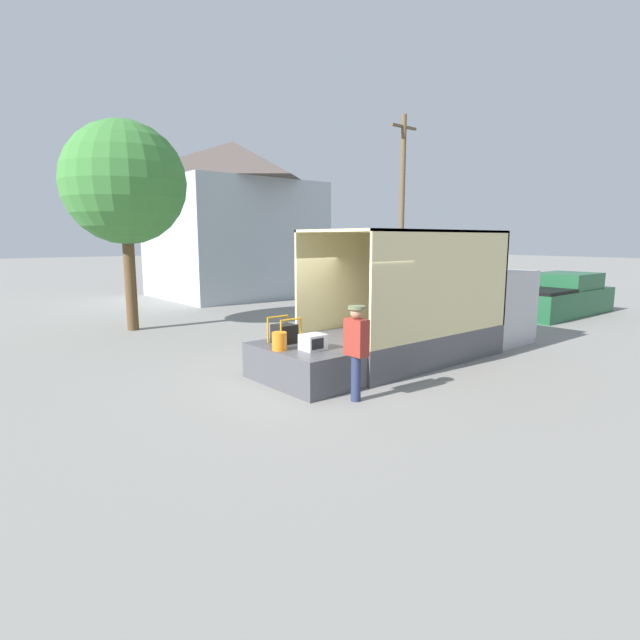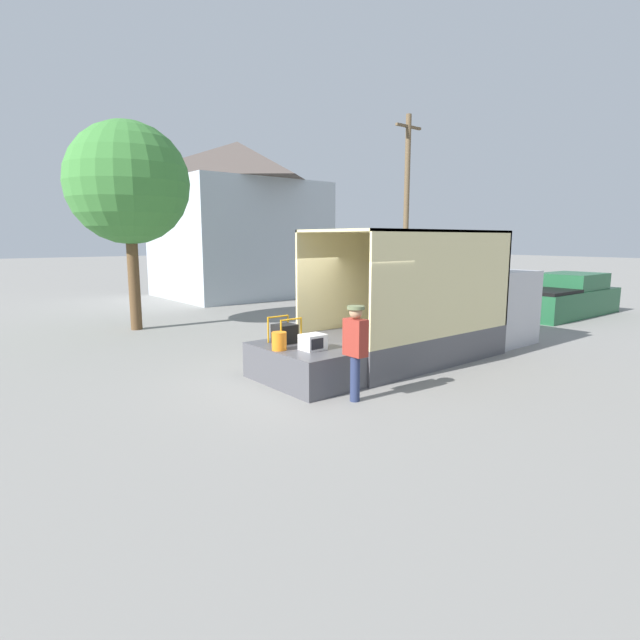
% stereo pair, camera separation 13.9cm
% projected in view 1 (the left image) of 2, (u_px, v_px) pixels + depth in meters
% --- Properties ---
extents(ground_plane, '(160.00, 160.00, 0.00)m').
position_uv_depth(ground_plane, '(329.00, 376.00, 10.82)').
color(ground_plane, gray).
extents(box_truck, '(6.87, 2.44, 3.14)m').
position_uv_depth(box_truck, '(444.00, 317.00, 13.21)').
color(box_truck, '#B2B2B7').
rests_on(box_truck, ground).
extents(tailgate_deck, '(1.47, 2.32, 0.75)m').
position_uv_depth(tailgate_deck, '(303.00, 365.00, 10.29)').
color(tailgate_deck, '#4C4C51').
rests_on(tailgate_deck, ground).
extents(microwave, '(0.46, 0.41, 0.31)m').
position_uv_depth(microwave, '(313.00, 342.00, 9.93)').
color(microwave, white).
rests_on(microwave, tailgate_deck).
extents(portable_generator, '(0.55, 0.52, 0.55)m').
position_uv_depth(portable_generator, '(285.00, 333.00, 10.57)').
color(portable_generator, black).
rests_on(portable_generator, tailgate_deck).
extents(orange_bucket, '(0.30, 0.30, 0.36)m').
position_uv_depth(orange_bucket, '(279.00, 341.00, 9.89)').
color(orange_bucket, orange).
rests_on(orange_bucket, tailgate_deck).
extents(worker_person, '(0.32, 0.44, 1.76)m').
position_uv_depth(worker_person, '(356.00, 343.00, 8.98)').
color(worker_person, navy).
rests_on(worker_person, ground).
extents(pickup_truck_green, '(5.52, 2.06, 1.61)m').
position_uv_depth(pickup_truck_green, '(559.00, 298.00, 19.48)').
color(pickup_truck_green, '#1E5633').
rests_on(pickup_truck_green, ground).
extents(house_backdrop, '(7.80, 6.88, 7.77)m').
position_uv_depth(house_backdrop, '(235.00, 219.00, 25.61)').
color(house_backdrop, '#A8B2BC').
rests_on(house_backdrop, ground).
extents(utility_pole, '(1.80, 0.28, 9.12)m').
position_uv_depth(utility_pole, '(402.00, 204.00, 25.77)').
color(utility_pole, brown).
rests_on(utility_pole, ground).
extents(street_tree, '(3.79, 3.79, 6.56)m').
position_uv_depth(street_tree, '(124.00, 184.00, 15.55)').
color(street_tree, brown).
rests_on(street_tree, ground).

